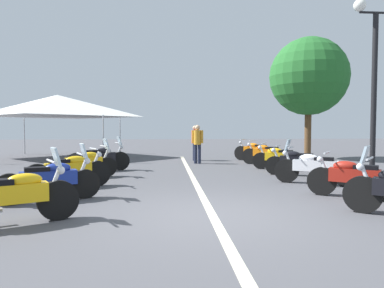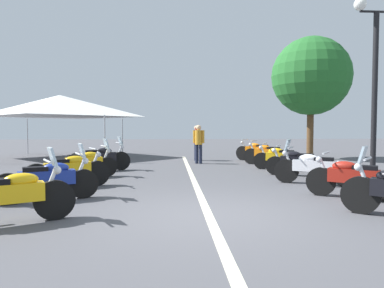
# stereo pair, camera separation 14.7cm
# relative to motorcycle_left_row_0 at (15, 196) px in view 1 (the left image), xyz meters

# --- Properties ---
(ground_plane) EXTENTS (80.00, 80.00, 0.00)m
(ground_plane) POSITION_rel_motorcycle_left_row_0_xyz_m (0.42, -3.20, -0.48)
(ground_plane) COLOR #4C4C51
(lane_centre_stripe) EXTENTS (16.85, 0.16, 0.01)m
(lane_centre_stripe) POSITION_rel_motorcycle_left_row_0_xyz_m (4.24, -3.20, -0.47)
(lane_centre_stripe) COLOR beige
(lane_centre_stripe) RESTS_ON ground_plane
(motorcycle_left_row_0) EXTENTS (1.10, 1.85, 1.22)m
(motorcycle_left_row_0) POSITION_rel_motorcycle_left_row_0_xyz_m (0.00, 0.00, 0.00)
(motorcycle_left_row_0) COLOR black
(motorcycle_left_row_0) RESTS_ON ground_plane
(motorcycle_left_row_1) EXTENTS (1.04, 1.99, 1.21)m
(motorcycle_left_row_1) POSITION_rel_motorcycle_left_row_0_xyz_m (1.81, 0.04, -0.01)
(motorcycle_left_row_1) COLOR black
(motorcycle_left_row_1) RESTS_ON ground_plane
(motorcycle_left_row_2) EXTENTS (1.13, 1.97, 1.02)m
(motorcycle_left_row_2) POSITION_rel_motorcycle_left_row_0_xyz_m (3.37, 0.08, -0.01)
(motorcycle_left_row_2) COLOR black
(motorcycle_left_row_2) RESTS_ON ground_plane
(motorcycle_left_row_3) EXTENTS (1.06, 1.88, 1.20)m
(motorcycle_left_row_3) POSITION_rel_motorcycle_left_row_0_xyz_m (5.16, 0.09, -0.01)
(motorcycle_left_row_3) COLOR black
(motorcycle_left_row_3) RESTS_ON ground_plane
(motorcycle_left_row_4) EXTENTS (1.01, 2.11, 1.23)m
(motorcycle_left_row_4) POSITION_rel_motorcycle_left_row_0_xyz_m (6.81, -0.03, 0.00)
(motorcycle_left_row_4) COLOR black
(motorcycle_left_row_4) RESTS_ON ground_plane
(motorcycle_right_row_1) EXTENTS (1.29, 1.70, 1.00)m
(motorcycle_right_row_1) POSITION_rel_motorcycle_left_row_0_xyz_m (1.67, -6.48, -0.02)
(motorcycle_right_row_1) COLOR black
(motorcycle_right_row_1) RESTS_ON ground_plane
(motorcycle_right_row_2) EXTENTS (1.27, 1.95, 1.22)m
(motorcycle_right_row_2) POSITION_rel_motorcycle_left_row_0_xyz_m (3.53, -6.40, 0.00)
(motorcycle_right_row_2) COLOR black
(motorcycle_right_row_2) RESTS_ON ground_plane
(motorcycle_right_row_3) EXTENTS (1.12, 1.89, 0.99)m
(motorcycle_right_row_3) POSITION_rel_motorcycle_left_row_0_xyz_m (5.19, -6.57, -0.03)
(motorcycle_right_row_3) COLOR black
(motorcycle_right_row_3) RESTS_ON ground_plane
(motorcycle_right_row_4) EXTENTS (1.08, 1.81, 0.99)m
(motorcycle_right_row_4) POSITION_rel_motorcycle_left_row_0_xyz_m (6.80, -6.50, -0.03)
(motorcycle_right_row_4) COLOR black
(motorcycle_right_row_4) RESTS_ON ground_plane
(motorcycle_right_row_5) EXTENTS (1.34, 1.82, 1.01)m
(motorcycle_right_row_5) POSITION_rel_motorcycle_left_row_0_xyz_m (8.46, -6.51, -0.01)
(motorcycle_right_row_5) COLOR black
(motorcycle_right_row_5) RESTS_ON ground_plane
(motorcycle_right_row_6) EXTENTS (1.50, 1.80, 1.02)m
(motorcycle_right_row_6) POSITION_rel_motorcycle_left_row_0_xyz_m (10.16, -6.51, -0.01)
(motorcycle_right_row_6) COLOR black
(motorcycle_right_row_6) RESTS_ON ground_plane
(street_lamp_twin_globe) EXTENTS (0.32, 1.22, 4.93)m
(street_lamp_twin_globe) POSITION_rel_motorcycle_left_row_0_xyz_m (3.35, -7.94, 2.89)
(street_lamp_twin_globe) COLOR black
(street_lamp_twin_globe) RESTS_ON ground_plane
(bystander_0) EXTENTS (0.49, 0.32, 1.64)m
(bystander_0) POSITION_rel_motorcycle_left_row_0_xyz_m (10.62, -3.72, 0.48)
(bystander_0) COLOR #1E2338
(bystander_0) RESTS_ON ground_plane
(bystander_1) EXTENTS (0.32, 0.47, 1.65)m
(bystander_1) POSITION_rel_motorcycle_left_row_0_xyz_m (9.20, -3.72, 0.49)
(bystander_1) COLOR #1E2338
(bystander_1) RESTS_ON ground_plane
(roadside_tree_0) EXTENTS (3.79, 3.79, 5.94)m
(roadside_tree_0) POSITION_rel_motorcycle_left_row_0_xyz_m (11.07, -9.36, 3.56)
(roadside_tree_0) COLOR brown
(roadside_tree_0) RESTS_ON ground_plane
(event_tent) EXTENTS (6.13, 6.13, 3.20)m
(event_tent) POSITION_rel_motorcycle_left_row_0_xyz_m (12.53, 3.12, 2.17)
(event_tent) COLOR white
(event_tent) RESTS_ON ground_plane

